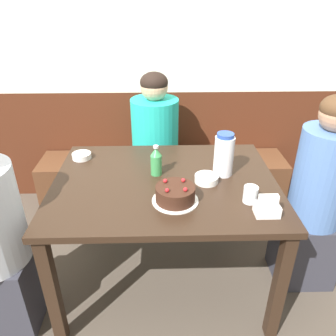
# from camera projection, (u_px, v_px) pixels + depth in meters

# --- Properties ---
(ground_plane) EXTENTS (12.00, 12.00, 0.00)m
(ground_plane) POSITION_uv_depth(u_px,v_px,m) (165.00, 276.00, 2.14)
(ground_plane) COLOR #4C4238
(back_wall) EXTENTS (4.80, 0.04, 2.50)m
(back_wall) POSITION_uv_depth(u_px,v_px,m) (162.00, 50.00, 2.47)
(back_wall) COLOR #4C2314
(back_wall) RESTS_ON ground_plane
(bench_seat) EXTENTS (1.99, 0.38, 0.44)m
(bench_seat) POSITION_uv_depth(u_px,v_px,m) (163.00, 182.00, 2.76)
(bench_seat) COLOR #56331E
(bench_seat) RESTS_ON ground_plane
(dining_table) EXTENTS (1.22, 0.92, 0.73)m
(dining_table) POSITION_uv_depth(u_px,v_px,m) (165.00, 194.00, 1.83)
(dining_table) COLOR black
(dining_table) RESTS_ON ground_plane
(birthday_cake) EXTENTS (0.23, 0.23, 0.10)m
(birthday_cake) POSITION_uv_depth(u_px,v_px,m) (175.00, 194.00, 1.59)
(birthday_cake) COLOR white
(birthday_cake) RESTS_ON dining_table
(water_pitcher) EXTENTS (0.11, 0.11, 0.25)m
(water_pitcher) POSITION_uv_depth(u_px,v_px,m) (224.00, 155.00, 1.80)
(water_pitcher) COLOR white
(water_pitcher) RESTS_ON dining_table
(soju_bottle) EXTENTS (0.06, 0.06, 0.18)m
(soju_bottle) POSITION_uv_depth(u_px,v_px,m) (156.00, 161.00, 1.81)
(soju_bottle) COLOR #388E4C
(soju_bottle) RESTS_ON dining_table
(napkin_holder) EXTENTS (0.11, 0.08, 0.11)m
(napkin_holder) POSITION_uv_depth(u_px,v_px,m) (267.00, 208.00, 1.50)
(napkin_holder) COLOR white
(napkin_holder) RESTS_ON dining_table
(bowl_soup_white) EXTENTS (0.12, 0.12, 0.03)m
(bowl_soup_white) POSITION_uv_depth(u_px,v_px,m) (82.00, 156.00, 2.02)
(bowl_soup_white) COLOR white
(bowl_soup_white) RESTS_ON dining_table
(bowl_rice_small) EXTENTS (0.13, 0.13, 0.04)m
(bowl_rice_small) POSITION_uv_depth(u_px,v_px,m) (207.00, 179.00, 1.77)
(bowl_rice_small) COLOR white
(bowl_rice_small) RESTS_ON dining_table
(glass_water_tall) EXTENTS (0.07, 0.07, 0.08)m
(glass_water_tall) POSITION_uv_depth(u_px,v_px,m) (250.00, 194.00, 1.59)
(glass_water_tall) COLOR silver
(glass_water_tall) RESTS_ON dining_table
(person_pale_blue_shirt) EXTENTS (0.34, 0.30, 1.20)m
(person_pale_blue_shirt) POSITION_uv_depth(u_px,v_px,m) (315.00, 204.00, 1.90)
(person_pale_blue_shirt) COLOR #33333D
(person_pale_blue_shirt) RESTS_ON ground_plane
(person_grey_tee) EXTENTS (0.35, 0.35, 1.16)m
(person_grey_tee) POSITION_uv_depth(u_px,v_px,m) (155.00, 151.00, 2.50)
(person_grey_tee) COLOR #33333D
(person_grey_tee) RESTS_ON ground_plane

